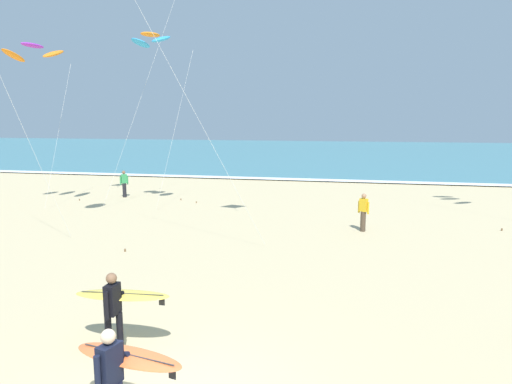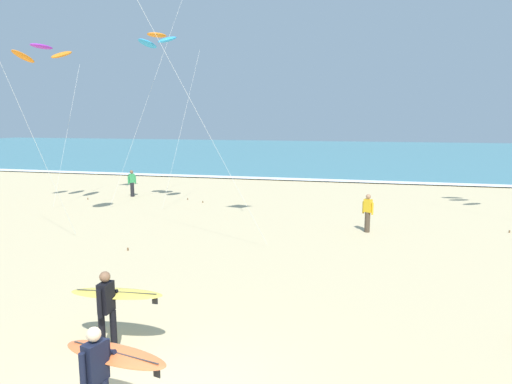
{
  "view_description": "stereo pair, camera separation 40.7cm",
  "coord_description": "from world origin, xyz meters",
  "px_view_note": "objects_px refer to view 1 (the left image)",
  "views": [
    {
      "loc": [
        2.79,
        -6.22,
        4.63
      ],
      "look_at": [
        -0.03,
        6.94,
        2.45
      ],
      "focal_mm": 31.86,
      "sensor_mm": 36.0,
      "label": 1
    },
    {
      "loc": [
        3.19,
        -6.13,
        4.63
      ],
      "look_at": [
        -0.03,
        6.94,
        2.45
      ],
      "focal_mm": 31.86,
      "sensor_mm": 36.0,
      "label": 2
    }
  ],
  "objects_px": {
    "kite_arc_violet_distant": "(33,52)",
    "bystander_yellow_top": "(363,212)",
    "surfer_lead": "(118,367)",
    "bystander_green_top": "(124,184)",
    "kite_arc_amber_near": "(151,39)",
    "surfer_trailing": "(117,302)"
  },
  "relations": [
    {
      "from": "surfer_trailing",
      "to": "bystander_yellow_top",
      "type": "distance_m",
      "value": 12.19
    },
    {
      "from": "kite_arc_amber_near",
      "to": "bystander_yellow_top",
      "type": "xyz_separation_m",
      "value": [
        10.2,
        -2.24,
        -7.58
      ]
    },
    {
      "from": "bystander_green_top",
      "to": "bystander_yellow_top",
      "type": "xyz_separation_m",
      "value": [
        13.72,
        -5.52,
        0.0
      ]
    },
    {
      "from": "kite_arc_violet_distant",
      "to": "bystander_yellow_top",
      "type": "bearing_deg",
      "value": -4.04
    },
    {
      "from": "kite_arc_amber_near",
      "to": "bystander_yellow_top",
      "type": "height_order",
      "value": "kite_arc_amber_near"
    },
    {
      "from": "kite_arc_amber_near",
      "to": "kite_arc_violet_distant",
      "type": "distance_m",
      "value": 5.76
    },
    {
      "from": "bystander_green_top",
      "to": "bystander_yellow_top",
      "type": "distance_m",
      "value": 14.79
    },
    {
      "from": "surfer_trailing",
      "to": "bystander_yellow_top",
      "type": "xyz_separation_m",
      "value": [
        4.95,
        11.14,
        -0.23
      ]
    },
    {
      "from": "surfer_trailing",
      "to": "bystander_green_top",
      "type": "distance_m",
      "value": 18.83
    },
    {
      "from": "surfer_lead",
      "to": "surfer_trailing",
      "type": "relative_size",
      "value": 0.99
    },
    {
      "from": "kite_arc_violet_distant",
      "to": "bystander_yellow_top",
      "type": "xyz_separation_m",
      "value": [
        15.83,
        -1.12,
        -7.01
      ]
    },
    {
      "from": "surfer_trailing",
      "to": "bystander_green_top",
      "type": "height_order",
      "value": "surfer_trailing"
    },
    {
      "from": "surfer_lead",
      "to": "bystander_yellow_top",
      "type": "relative_size",
      "value": 1.28
    },
    {
      "from": "bystander_green_top",
      "to": "bystander_yellow_top",
      "type": "height_order",
      "value": "same"
    },
    {
      "from": "surfer_lead",
      "to": "bystander_green_top",
      "type": "xyz_separation_m",
      "value": [
        -9.99,
        18.83,
        -0.23
      ]
    },
    {
      "from": "bystander_yellow_top",
      "to": "surfer_trailing",
      "type": "bearing_deg",
      "value": -113.96
    },
    {
      "from": "kite_arc_violet_distant",
      "to": "bystander_yellow_top",
      "type": "relative_size",
      "value": 5.17
    },
    {
      "from": "surfer_lead",
      "to": "kite_arc_violet_distant",
      "type": "distance_m",
      "value": 20.01
    },
    {
      "from": "surfer_lead",
      "to": "bystander_yellow_top",
      "type": "bearing_deg",
      "value": 74.33
    },
    {
      "from": "surfer_trailing",
      "to": "kite_arc_violet_distant",
      "type": "distance_m",
      "value": 17.73
    },
    {
      "from": "surfer_lead",
      "to": "bystander_green_top",
      "type": "distance_m",
      "value": 21.32
    },
    {
      "from": "surfer_trailing",
      "to": "surfer_lead",
      "type": "bearing_deg",
      "value": -60.76
    }
  ]
}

